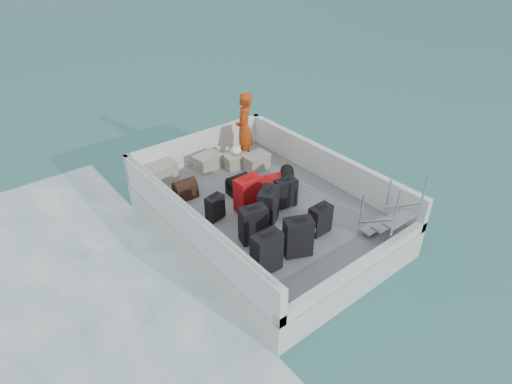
# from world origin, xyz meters

# --- Properties ---
(ground) EXTENTS (160.00, 160.00, 0.00)m
(ground) POSITION_xyz_m (0.00, 0.00, 0.00)
(ground) COLOR #164E4C
(ground) RESTS_ON ground
(wake_foam) EXTENTS (10.00, 10.00, 0.00)m
(wake_foam) POSITION_xyz_m (-4.80, 0.00, 0.00)
(wake_foam) COLOR white
(wake_foam) RESTS_ON ground
(ferry_hull) EXTENTS (3.60, 5.00, 0.60)m
(ferry_hull) POSITION_xyz_m (0.00, 0.00, 0.30)
(ferry_hull) COLOR silver
(ferry_hull) RESTS_ON ground
(deck) EXTENTS (3.30, 4.70, 0.02)m
(deck) POSITION_xyz_m (0.00, 0.00, 0.61)
(deck) COLOR slate
(deck) RESTS_ON ferry_hull
(deck_fittings) EXTENTS (3.60, 5.00, 0.90)m
(deck_fittings) POSITION_xyz_m (0.35, -0.32, 0.99)
(deck_fittings) COLOR silver
(deck_fittings) RESTS_ON deck
(suitcase_0) EXTENTS (0.49, 0.29, 0.74)m
(suitcase_0) POSITION_xyz_m (-1.17, -1.46, 0.99)
(suitcase_0) COLOR black
(suitcase_0) RESTS_ON deck
(suitcase_1) EXTENTS (0.52, 0.38, 0.70)m
(suitcase_1) POSITION_xyz_m (-0.86, -0.73, 0.97)
(suitcase_1) COLOR black
(suitcase_1) RESTS_ON deck
(suitcase_2) EXTENTS (0.38, 0.28, 0.51)m
(suitcase_2) POSITION_xyz_m (-1.02, 0.24, 0.87)
(suitcase_2) COLOR black
(suitcase_2) RESTS_ON deck
(suitcase_3) EXTENTS (0.55, 0.45, 0.72)m
(suitcase_3) POSITION_xyz_m (-0.50, -1.49, 0.98)
(suitcase_3) COLOR black
(suitcase_3) RESTS_ON deck
(suitcase_4) EXTENTS (0.58, 0.53, 0.74)m
(suitcase_4) POSITION_xyz_m (-0.32, -0.49, 0.99)
(suitcase_4) COLOR black
(suitcase_4) RESTS_ON deck
(suitcase_5) EXTENTS (0.54, 0.34, 0.72)m
(suitcase_5) POSITION_xyz_m (-0.34, 0.08, 0.98)
(suitcase_5) COLOR #9E0C0E
(suitcase_5) RESTS_ON deck
(suitcase_6) EXTENTS (0.41, 0.25, 0.57)m
(suitcase_6) POSITION_xyz_m (0.22, -1.30, 0.91)
(suitcase_6) COLOR black
(suitcase_6) RESTS_ON deck
(suitcase_7) EXTENTS (0.47, 0.33, 0.60)m
(suitcase_7) POSITION_xyz_m (0.32, -0.27, 0.92)
(suitcase_7) COLOR black
(suitcase_7) RESTS_ON deck
(suitcase_8) EXTENTS (0.95, 0.73, 0.33)m
(suitcase_8) POSITION_xyz_m (0.32, 0.22, 0.79)
(suitcase_8) COLOR #9E0C0E
(suitcase_8) RESTS_ON deck
(duffel_0) EXTENTS (0.48, 0.32, 0.32)m
(duffel_0) POSITION_xyz_m (-1.08, 1.25, 0.78)
(duffel_0) COLOR black
(duffel_0) RESTS_ON deck
(duffel_1) EXTENTS (0.47, 0.32, 0.32)m
(duffel_1) POSITION_xyz_m (-0.13, 0.71, 0.78)
(duffel_1) COLOR black
(duffel_1) RESTS_ON deck
(duffel_2) EXTENTS (0.57, 0.59, 0.32)m
(duffel_2) POSITION_xyz_m (0.81, 0.24, 0.78)
(duffel_2) COLOR black
(duffel_2) RESTS_ON deck
(crate_0) EXTENTS (0.71, 0.54, 0.39)m
(crate_0) POSITION_xyz_m (-1.17, 2.14, 0.82)
(crate_0) COLOR gray
(crate_0) RESTS_ON deck
(crate_1) EXTENTS (0.60, 0.45, 0.33)m
(crate_1) POSITION_xyz_m (-0.07, 1.96, 0.79)
(crate_1) COLOR gray
(crate_1) RESTS_ON deck
(crate_2) EXTENTS (0.55, 0.42, 0.31)m
(crate_2) POSITION_xyz_m (0.49, 1.62, 0.77)
(crate_2) COLOR gray
(crate_2) RESTS_ON deck
(crate_3) EXTENTS (0.55, 0.39, 0.33)m
(crate_3) POSITION_xyz_m (0.82, 1.28, 0.78)
(crate_3) COLOR gray
(crate_3) RESTS_ON deck
(yellow_bag) EXTENTS (0.28, 0.26, 0.22)m
(yellow_bag) POSITION_xyz_m (0.78, 1.86, 0.73)
(yellow_bag) COLOR yellow
(yellow_bag) RESTS_ON deck
(white_bag) EXTENTS (0.24, 0.24, 0.18)m
(white_bag) POSITION_xyz_m (0.49, 1.62, 1.02)
(white_bag) COLOR white
(white_bag) RESTS_ON crate_2
(passenger) EXTENTS (0.71, 0.72, 1.66)m
(passenger) POSITION_xyz_m (0.85, 1.77, 1.45)
(passenger) COLOR #E54E15
(passenger) RESTS_ON deck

